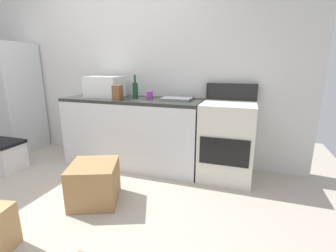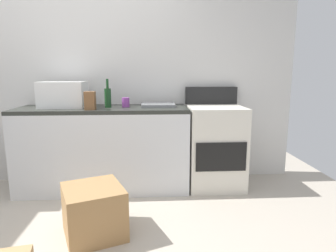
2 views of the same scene
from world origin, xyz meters
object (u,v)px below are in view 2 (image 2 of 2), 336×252
object	(u,v)px
microwave	(63,95)
coffee_mug	(126,102)
cardboard_box_small	(94,211)
wine_bottle	(108,97)
stove_oven	(215,145)
knife_block	(90,101)

from	to	relation	value
microwave	coffee_mug	size ratio (longest dim) A/B	4.60
cardboard_box_small	wine_bottle	bearing A→B (deg)	89.60
coffee_mug	stove_oven	bearing A→B (deg)	-0.47
microwave	wine_bottle	bearing A→B (deg)	-6.23
wine_bottle	knife_block	xyz separation A→B (m)	(-0.15, -0.18, -0.02)
stove_oven	microwave	world-z (taller)	microwave
wine_bottle	microwave	bearing A→B (deg)	173.77
cardboard_box_small	stove_oven	bearing A→B (deg)	39.84
knife_block	cardboard_box_small	bearing A→B (deg)	-79.49
microwave	coffee_mug	bearing A→B (deg)	-1.97
wine_bottle	knife_block	world-z (taller)	wine_bottle
coffee_mug	knife_block	bearing A→B (deg)	-147.81
stove_oven	wine_bottle	size ratio (longest dim) A/B	3.67
stove_oven	coffee_mug	distance (m)	1.09
wine_bottle	coffee_mug	size ratio (longest dim) A/B	3.00
stove_oven	knife_block	xyz separation A→B (m)	(-1.31, -0.20, 0.52)
wine_bottle	cardboard_box_small	world-z (taller)	wine_bottle
microwave	coffee_mug	world-z (taller)	microwave
stove_oven	coffee_mug	bearing A→B (deg)	179.53
microwave	wine_bottle	size ratio (longest dim) A/B	1.53
knife_block	coffee_mug	bearing A→B (deg)	32.19
coffee_mug	cardboard_box_small	xyz separation A→B (m)	(-0.19, -0.98, -0.75)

